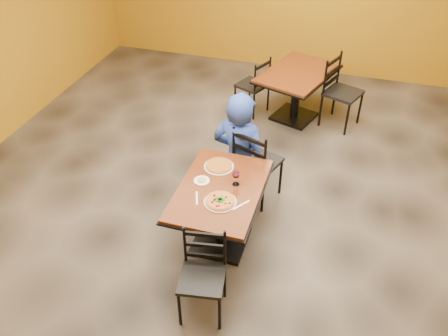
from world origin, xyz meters
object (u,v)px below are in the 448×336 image
(chair_main_near, at_px, (202,279))
(plate_far, at_px, (219,166))
(chair_main_far, at_px, (258,162))
(pizza_main, at_px, (220,201))
(chair_second_left, at_px, (252,85))
(table_second, at_px, (297,84))
(plate_main, at_px, (220,202))
(wine_glass, at_px, (236,177))
(side_plate, at_px, (202,181))
(table_main, at_px, (220,203))
(diner, at_px, (240,146))
(pizza_far, at_px, (219,165))
(chair_second_right, at_px, (343,93))

(chair_main_near, bearing_deg, plate_far, 90.84)
(chair_main_far, xyz_separation_m, pizza_main, (-0.12, -1.07, 0.28))
(chair_second_left, bearing_deg, table_second, 113.43)
(plate_main, xyz_separation_m, wine_glass, (0.07, 0.30, 0.08))
(chair_second_left, relative_size, side_plate, 5.48)
(side_plate, bearing_deg, chair_main_far, 64.36)
(table_main, relative_size, chair_main_near, 1.42)
(chair_second_left, relative_size, diner, 0.65)
(table_main, bearing_deg, chair_main_far, 78.30)
(chair_second_left, bearing_deg, pizza_main, 31.72)
(table_second, relative_size, plate_far, 4.68)
(chair_main_far, height_order, plate_far, chair_main_far)
(side_plate, bearing_deg, plate_main, -43.04)
(chair_main_far, bearing_deg, pizza_far, 79.70)
(chair_main_far, distance_m, side_plate, 0.94)
(chair_main_near, height_order, side_plate, chair_main_near)
(table_second, height_order, pizza_far, pizza_far)
(side_plate, relative_size, wine_glass, 0.89)
(pizza_main, bearing_deg, table_main, 107.16)
(chair_main_far, relative_size, pizza_main, 3.49)
(plate_far, bearing_deg, pizza_far, 180.00)
(chair_second_left, bearing_deg, plate_main, 31.72)
(chair_main_far, xyz_separation_m, plate_main, (-0.12, -1.07, 0.26))
(chair_main_near, relative_size, chair_main_far, 0.87)
(chair_main_near, bearing_deg, diner, 85.16)
(diner, height_order, plate_main, diner)
(pizza_far, bearing_deg, plate_far, 0.00)
(plate_main, xyz_separation_m, pizza_far, (-0.18, 0.53, 0.02))
(table_second, relative_size, side_plate, 9.07)
(chair_main_near, relative_size, chair_second_left, 0.99)
(chair_second_right, relative_size, plate_far, 3.28)
(pizza_main, bearing_deg, plate_far, 108.57)
(table_main, bearing_deg, pizza_far, 109.41)
(pizza_main, height_order, plate_far, pizza_main)
(chair_main_far, height_order, chair_second_left, chair_main_far)
(chair_main_near, bearing_deg, table_main, 87.25)
(table_second, relative_size, chair_main_far, 1.46)
(chair_main_far, height_order, pizza_far, chair_main_far)
(chair_main_far, bearing_deg, plate_main, 102.12)
(chair_second_right, distance_m, wine_glass, 2.83)
(plate_main, bearing_deg, chair_second_right, 73.47)
(diner, bearing_deg, chair_second_left, -71.06)
(table_main, relative_size, chair_main_far, 1.24)
(table_main, distance_m, pizza_far, 0.41)
(wine_glass, bearing_deg, plate_main, -102.71)
(table_main, relative_size, wine_glass, 6.83)
(chair_second_left, xyz_separation_m, side_plate, (0.16, -2.74, 0.32))
(chair_second_left, distance_m, diner, 1.98)
(table_main, distance_m, chair_main_near, 0.88)
(chair_main_near, xyz_separation_m, wine_glass, (0.03, 0.97, 0.41))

